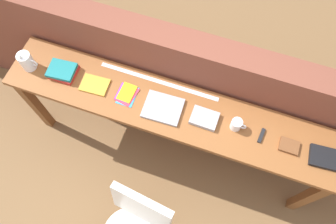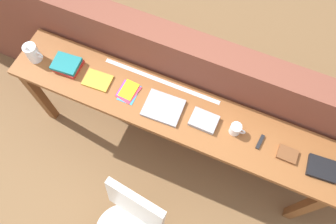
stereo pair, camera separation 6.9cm
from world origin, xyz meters
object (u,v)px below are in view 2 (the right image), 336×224
at_px(mug, 236,129).
at_px(multitool_folded, 260,142).
at_px(book_repair_rightmost, 322,168).
at_px(leather_journal_brown, 287,154).
at_px(pamphlet_pile_colourful, 128,91).
at_px(book_open_centre, 163,108).
at_px(book_stack_leftmost, 67,65).
at_px(pitcher_white, 33,53).
at_px(chair_white_moulded, 128,224).
at_px(magazine_cycling, 98,80).

xyz_separation_m(mug, multitool_folded, (0.18, -0.01, -0.04)).
xyz_separation_m(mug, book_repair_rightmost, (0.61, -0.02, -0.03)).
xyz_separation_m(leather_journal_brown, book_repair_rightmost, (0.23, -0.00, 0.00)).
bearing_deg(leather_journal_brown, pamphlet_pile_colourful, -179.90).
relative_size(pamphlet_pile_colourful, book_open_centre, 0.68).
height_order(book_stack_leftmost, pamphlet_pile_colourful, book_stack_leftmost).
bearing_deg(pitcher_white, leather_journal_brown, 0.58).
bearing_deg(leather_journal_brown, mug, 177.49).
relative_size(chair_white_moulded, book_open_centre, 3.31).
relative_size(pitcher_white, magazine_cycling, 0.91).
distance_m(pitcher_white, pamphlet_pile_colourful, 0.78).
height_order(magazine_cycling, multitool_folded, multitool_folded).
height_order(pamphlet_pile_colourful, mug, mug).
xyz_separation_m(pamphlet_pile_colourful, mug, (0.81, 0.01, 0.04)).
bearing_deg(magazine_cycling, book_stack_leftmost, 172.86).
height_order(pamphlet_pile_colourful, leather_journal_brown, leather_journal_brown).
height_order(magazine_cycling, book_repair_rightmost, book_repair_rightmost).
bearing_deg(multitool_folded, magazine_cycling, -179.25).
relative_size(pitcher_white, book_open_centre, 0.68).
distance_m(book_stack_leftmost, magazine_cycling, 0.26).
height_order(magazine_cycling, leather_journal_brown, leather_journal_brown).
distance_m(chair_white_moulded, leather_journal_brown, 1.21).
distance_m(chair_white_moulded, mug, 1.02).
xyz_separation_m(pitcher_white, multitool_folded, (1.77, 0.03, -0.07)).
xyz_separation_m(chair_white_moulded, pitcher_white, (-1.13, 0.79, 0.43)).
bearing_deg(book_repair_rightmost, pitcher_white, 176.07).
height_order(pitcher_white, pamphlet_pile_colourful, pitcher_white).
bearing_deg(book_open_centre, book_stack_leftmost, 175.52).
bearing_deg(leather_journal_brown, pitcher_white, -179.02).
xyz_separation_m(pamphlet_pile_colourful, book_repair_rightmost, (1.42, -0.01, 0.01)).
bearing_deg(book_stack_leftmost, multitool_folded, -0.04).
height_order(chair_white_moulded, pamphlet_pile_colourful, same).
bearing_deg(mug, pitcher_white, -178.59).
bearing_deg(book_stack_leftmost, book_repair_rightmost, -0.54).
relative_size(pitcher_white, mug, 1.67).
bearing_deg(magazine_cycling, leather_journal_brown, -3.25).
height_order(book_open_centre, multitool_folded, book_open_centre).
bearing_deg(chair_white_moulded, pitcher_white, 145.28).
distance_m(book_open_centre, book_repair_rightmost, 1.13).
relative_size(magazine_cycling, book_open_centre, 0.75).
relative_size(chair_white_moulded, mug, 8.10).
height_order(pamphlet_pile_colourful, book_open_centre, book_open_centre).
xyz_separation_m(pamphlet_pile_colourful, multitool_folded, (0.99, 0.01, 0.00)).
bearing_deg(pitcher_white, mug, 1.41).
height_order(pamphlet_pile_colourful, multitool_folded, multitool_folded).
distance_m(pitcher_white, book_repair_rightmost, 2.19).
bearing_deg(pitcher_white, book_stack_leftmost, 7.40).
height_order(pitcher_white, multitool_folded, pitcher_white).
distance_m(pamphlet_pile_colourful, mug, 0.81).
relative_size(book_stack_leftmost, mug, 1.90).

